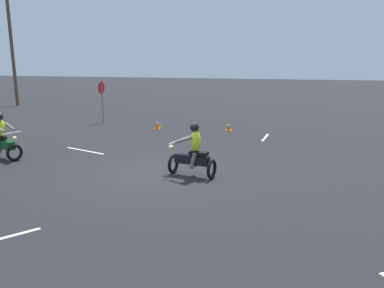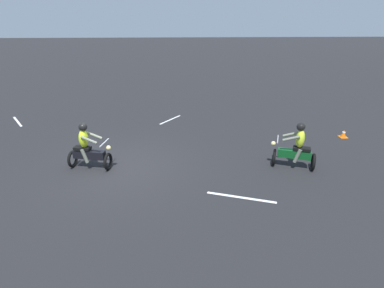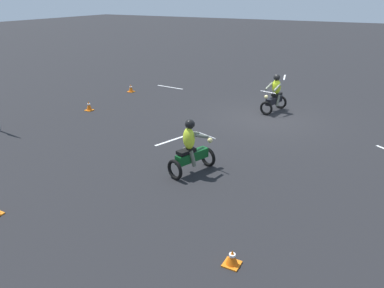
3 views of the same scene
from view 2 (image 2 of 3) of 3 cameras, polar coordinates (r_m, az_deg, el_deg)
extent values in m
plane|color=black|center=(10.80, -13.11, -4.34)|extent=(120.00, 120.00, 0.00)
torus|color=black|center=(10.66, -15.70, -3.22)|extent=(0.61, 0.22, 0.60)
torus|color=black|center=(11.23, -21.78, -2.65)|extent=(0.61, 0.22, 0.60)
cube|color=black|center=(10.84, -18.97, -1.89)|extent=(0.45, 1.13, 0.28)
cube|color=black|center=(10.85, -20.16, -0.75)|extent=(0.36, 0.60, 0.10)
cylinder|color=silver|center=(10.39, -16.37, 0.25)|extent=(0.69, 0.17, 0.04)
sphere|color=#F2E08C|center=(10.41, -15.61, -0.70)|extent=(0.19, 0.19, 0.16)
ellipsoid|color=#CCEA26|center=(10.67, -19.95, 0.97)|extent=(0.45, 0.35, 0.64)
cylinder|color=slate|center=(10.35, -19.02, 0.71)|extent=(0.20, 0.55, 0.27)
cylinder|color=slate|center=(10.68, -18.09, 1.55)|extent=(0.20, 0.55, 0.27)
cylinder|color=slate|center=(10.77, -19.77, -2.17)|extent=(0.17, 0.26, 0.51)
cylinder|color=slate|center=(10.99, -19.12, -1.54)|extent=(0.17, 0.26, 0.51)
sphere|color=black|center=(10.50, -20.08, 3.07)|extent=(0.33, 0.33, 0.28)
torus|color=black|center=(10.95, 15.37, -2.43)|extent=(0.60, 0.29, 0.60)
torus|color=black|center=(11.03, 22.10, -3.19)|extent=(0.60, 0.29, 0.60)
cube|color=#0F4C1E|center=(10.88, 18.90, -1.78)|extent=(0.59, 1.12, 0.28)
cube|color=black|center=(10.81, 20.20, -0.86)|extent=(0.43, 0.61, 0.10)
cylinder|color=silver|center=(10.67, 16.03, 0.91)|extent=(0.67, 0.26, 0.04)
sphere|color=#F2E08C|center=(10.73, 15.24, 0.11)|extent=(0.20, 0.20, 0.16)
ellipsoid|color=#D8F233|center=(10.66, 19.94, 0.96)|extent=(0.47, 0.40, 0.64)
cylinder|color=slate|center=(10.81, 18.37, 1.78)|extent=(0.27, 0.55, 0.27)
cylinder|color=slate|center=(10.44, 18.38, 1.00)|extent=(0.27, 0.55, 0.27)
cylinder|color=slate|center=(11.01, 19.40, -1.54)|extent=(0.19, 0.27, 0.51)
cylinder|color=slate|center=(10.76, 19.43, -2.15)|extent=(0.19, 0.27, 0.51)
sphere|color=black|center=(10.51, 20.04, 3.10)|extent=(0.36, 0.36, 0.28)
cube|color=orange|center=(14.57, 26.79, 1.20)|extent=(0.32, 0.32, 0.03)
cone|color=orange|center=(14.51, 26.91, 1.81)|extent=(0.24, 0.24, 0.30)
cylinder|color=white|center=(14.49, 26.94, 1.97)|extent=(0.13, 0.13, 0.05)
cube|color=silver|center=(9.03, 9.34, -10.00)|extent=(0.72, 1.96, 0.01)
cube|color=silver|center=(15.23, -4.15, 4.64)|extent=(1.37, 1.07, 0.01)
cube|color=silver|center=(17.28, -30.29, 3.72)|extent=(1.53, 1.15, 0.01)
camera|label=1|loc=(20.86, -20.10, 18.29)|focal=35.00mm
camera|label=3|loc=(18.71, 42.21, 17.83)|focal=35.00mm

